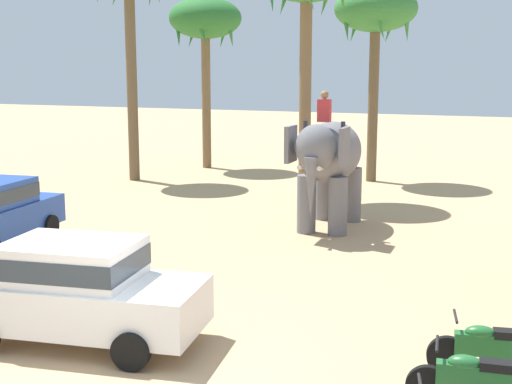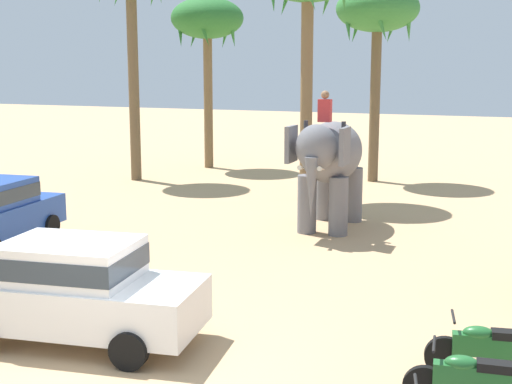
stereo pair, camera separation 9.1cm
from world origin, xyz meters
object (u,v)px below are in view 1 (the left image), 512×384
Objects in this scene: car_sedan_foreground at (77,288)px; motorcycle_far_in_row at (490,348)px; palm_tree_behind_elephant at (376,14)px; elephant_with_mahout at (329,159)px; palm_tree_near_hut at (205,23)px; motorcycle_fourth_in_row at (476,381)px.

car_sedan_foreground reaches higher than motorcycle_far_in_row.
motorcycle_far_in_row is at bearing -70.40° from palm_tree_behind_elephant.
palm_tree_near_hut is at bearing 132.50° from elephant_with_mahout.
palm_tree_near_hut reaches higher than elephant_with_mahout.
palm_tree_near_hut is (-13.85, 19.17, 5.97)m from motorcycle_fourth_in_row.
car_sedan_foreground is 2.43× the size of motorcycle_far_in_row.
motorcycle_far_in_row is (5.12, -8.38, -1.53)m from elephant_with_mahout.
motorcycle_far_in_row is at bearing -52.25° from palm_tree_near_hut.
car_sedan_foreground is 6.52m from motorcycle_far_in_row.
car_sedan_foreground is 0.57× the size of palm_tree_behind_elephant.
palm_tree_near_hut reaches higher than motorcycle_fourth_in_row.
palm_tree_near_hut is (-7.82, 0.85, -0.09)m from palm_tree_behind_elephant.
motorcycle_fourth_in_row is at bearing -93.39° from motorcycle_far_in_row.
motorcycle_fourth_in_row is 24.40m from palm_tree_near_hut.
motorcycle_fourth_in_row is at bearing 0.23° from car_sedan_foreground.
elephant_with_mahout is (1.26, 9.59, 1.06)m from car_sedan_foreground.
car_sedan_foreground is at bearing -68.56° from palm_tree_near_hut.
palm_tree_behind_elephant is (-0.98, 8.76, 4.53)m from elephant_with_mahout.
palm_tree_behind_elephant is 1.01× the size of palm_tree_near_hut.
car_sedan_foreground is at bearing -97.49° from elephant_with_mahout.
palm_tree_near_hut reaches higher than car_sedan_foreground.
elephant_with_mahout is 13.77m from palm_tree_near_hut.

